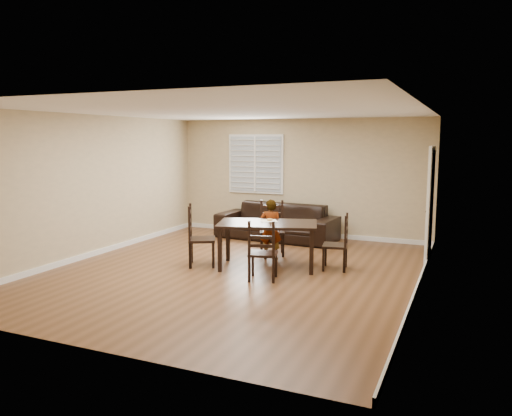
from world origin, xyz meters
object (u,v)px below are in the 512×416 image
at_px(chair_near, 272,230).
at_px(sofa, 277,222).
at_px(donut, 270,219).
at_px(chair_right, 342,245).
at_px(chair_far, 262,254).
at_px(chair_left, 194,238).
at_px(dining_table, 268,228).
at_px(child, 271,229).

bearing_deg(chair_near, sofa, 83.52).
height_order(chair_near, donut, chair_near).
bearing_deg(sofa, donut, -67.98).
bearing_deg(chair_right, chair_near, -123.11).
distance_m(chair_near, chair_far, 1.98).
bearing_deg(chair_left, chair_right, -100.98).
distance_m(chair_right, donut, 1.34).
xyz_separation_m(dining_table, chair_left, (-1.24, -0.40, -0.21)).
bearing_deg(child, chair_far, 89.81).
distance_m(dining_table, chair_near, 1.11).
xyz_separation_m(dining_table, sofa, (-0.75, 2.39, -0.32)).
xyz_separation_m(chair_far, donut, (-0.29, 1.05, 0.38)).
relative_size(chair_far, child, 0.87).
height_order(chair_near, sofa, chair_near).
height_order(chair_near, chair_right, chair_near).
xyz_separation_m(dining_table, donut, (-0.03, 0.19, 0.11)).
bearing_deg(chair_right, sofa, -145.40).
bearing_deg(child, chair_near, -88.09).
distance_m(chair_left, child, 1.45).
height_order(chair_far, sofa, chair_far).
relative_size(chair_left, chair_right, 1.13).
relative_size(chair_near, chair_far, 1.07).
relative_size(chair_near, chair_right, 1.08).
relative_size(chair_near, donut, 9.50).
bearing_deg(chair_left, sofa, -37.84).
relative_size(chair_far, chair_right, 1.01).
height_order(dining_table, chair_far, chair_far).
distance_m(dining_table, child, 0.63).
xyz_separation_m(chair_left, donut, (1.20, 0.59, 0.33)).
bearing_deg(chair_near, dining_table, -96.26).
distance_m(chair_far, sofa, 3.41).
distance_m(child, donut, 0.50).
bearing_deg(sofa, chair_right, -41.68).
distance_m(dining_table, chair_far, 0.93).
bearing_deg(dining_table, sofa, 90.70).
height_order(chair_left, sofa, chair_left).
xyz_separation_m(chair_near, donut, (0.29, -0.84, 0.35)).
distance_m(chair_far, child, 1.52).
xyz_separation_m(chair_near, chair_left, (-0.91, -1.43, 0.02)).
bearing_deg(chair_far, dining_table, -88.17).
xyz_separation_m(child, sofa, (-0.57, 1.80, -0.17)).
xyz_separation_m(chair_far, sofa, (-1.00, 3.25, -0.05)).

